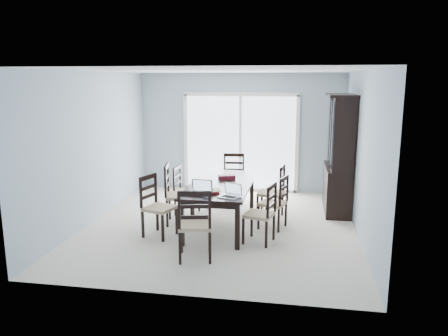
{
  "coord_description": "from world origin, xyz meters",
  "views": [
    {
      "loc": [
        1.24,
        -7.02,
        2.47
      ],
      "look_at": [
        0.05,
        0.0,
        1.01
      ],
      "focal_mm": 35.0,
      "sensor_mm": 36.0,
      "label": 1
    }
  ],
  "objects_px": {
    "chair_left_mid": "(174,188)",
    "chair_right_far": "(276,186)",
    "laptop_dark": "(199,192)",
    "chair_left_near": "(154,199)",
    "laptop_silver": "(229,194)",
    "chair_end_far": "(234,172)",
    "game_box": "(227,177)",
    "dining_table": "(221,188)",
    "chair_end_near": "(195,217)",
    "chair_left_far": "(182,185)",
    "hot_tub": "(238,159)",
    "china_hutch": "(339,155)",
    "chair_right_mid": "(278,197)",
    "cell_phone": "(207,198)",
    "chair_right_near": "(265,207)"
  },
  "relations": [
    {
      "from": "chair_left_mid",
      "to": "chair_right_far",
      "type": "bearing_deg",
      "value": 97.74
    },
    {
      "from": "laptop_dark",
      "to": "chair_left_mid",
      "type": "bearing_deg",
      "value": 135.03
    },
    {
      "from": "chair_left_near",
      "to": "laptop_dark",
      "type": "height_order",
      "value": "chair_left_near"
    },
    {
      "from": "chair_left_mid",
      "to": "laptop_silver",
      "type": "distance_m",
      "value": 1.41
    },
    {
      "from": "chair_left_near",
      "to": "chair_left_mid",
      "type": "xyz_separation_m",
      "value": [
        0.14,
        0.62,
        0.04
      ]
    },
    {
      "from": "chair_end_far",
      "to": "game_box",
      "type": "bearing_deg",
      "value": 87.4
    },
    {
      "from": "dining_table",
      "to": "chair_left_near",
      "type": "relative_size",
      "value": 1.95
    },
    {
      "from": "chair_end_near",
      "to": "chair_end_far",
      "type": "relative_size",
      "value": 1.06
    },
    {
      "from": "chair_left_far",
      "to": "hot_tub",
      "type": "relative_size",
      "value": 0.52
    },
    {
      "from": "chair_left_far",
      "to": "laptop_dark",
      "type": "height_order",
      "value": "chair_left_far"
    },
    {
      "from": "china_hutch",
      "to": "chair_left_mid",
      "type": "bearing_deg",
      "value": -156.31
    },
    {
      "from": "chair_end_near",
      "to": "hot_tub",
      "type": "distance_m",
      "value": 5.15
    },
    {
      "from": "hot_tub",
      "to": "laptop_dark",
      "type": "bearing_deg",
      "value": -89.6
    },
    {
      "from": "chair_right_mid",
      "to": "chair_left_far",
      "type": "bearing_deg",
      "value": 89.76
    },
    {
      "from": "chair_end_near",
      "to": "cell_phone",
      "type": "xyz_separation_m",
      "value": [
        0.05,
        0.52,
        0.13
      ]
    },
    {
      "from": "chair_right_mid",
      "to": "chair_right_far",
      "type": "xyz_separation_m",
      "value": [
        -0.06,
        0.55,
        0.05
      ]
    },
    {
      "from": "cell_phone",
      "to": "hot_tub",
      "type": "relative_size",
      "value": 0.05
    },
    {
      "from": "hot_tub",
      "to": "chair_left_far",
      "type": "bearing_deg",
      "value": -101.36
    },
    {
      "from": "dining_table",
      "to": "chair_left_far",
      "type": "relative_size",
      "value": 2.13
    },
    {
      "from": "dining_table",
      "to": "chair_right_mid",
      "type": "height_order",
      "value": "chair_right_mid"
    },
    {
      "from": "chair_end_far",
      "to": "laptop_silver",
      "type": "relative_size",
      "value": 3.24
    },
    {
      "from": "chair_right_mid",
      "to": "laptop_silver",
      "type": "bearing_deg",
      "value": 160.11
    },
    {
      "from": "chair_right_far",
      "to": "chair_end_far",
      "type": "distance_m",
      "value": 1.37
    },
    {
      "from": "china_hutch",
      "to": "chair_end_far",
      "type": "height_order",
      "value": "china_hutch"
    },
    {
      "from": "chair_left_far",
      "to": "cell_phone",
      "type": "xyz_separation_m",
      "value": [
        0.79,
        -1.59,
        0.21
      ]
    },
    {
      "from": "dining_table",
      "to": "game_box",
      "type": "relative_size",
      "value": 7.62
    },
    {
      "from": "chair_left_mid",
      "to": "chair_right_mid",
      "type": "bearing_deg",
      "value": 80.07
    },
    {
      "from": "chair_left_near",
      "to": "chair_end_near",
      "type": "height_order",
      "value": "chair_end_near"
    },
    {
      "from": "chair_right_near",
      "to": "chair_right_far",
      "type": "xyz_separation_m",
      "value": [
        0.1,
        1.25,
        0.03
      ]
    },
    {
      "from": "chair_left_far",
      "to": "chair_end_far",
      "type": "height_order",
      "value": "chair_end_far"
    },
    {
      "from": "chair_left_far",
      "to": "chair_right_mid",
      "type": "bearing_deg",
      "value": 76.56
    },
    {
      "from": "chair_left_near",
      "to": "laptop_silver",
      "type": "relative_size",
      "value": 3.25
    },
    {
      "from": "chair_right_far",
      "to": "chair_left_far",
      "type": "bearing_deg",
      "value": 96.42
    },
    {
      "from": "chair_right_near",
      "to": "laptop_silver",
      "type": "relative_size",
      "value": 3.11
    },
    {
      "from": "game_box",
      "to": "chair_left_mid",
      "type": "bearing_deg",
      "value": -160.26
    },
    {
      "from": "chair_right_far",
      "to": "cell_phone",
      "type": "xyz_separation_m",
      "value": [
        -0.93,
        -1.57,
        0.16
      ]
    },
    {
      "from": "chair_end_near",
      "to": "laptop_silver",
      "type": "height_order",
      "value": "chair_end_near"
    },
    {
      "from": "china_hutch",
      "to": "laptop_dark",
      "type": "height_order",
      "value": "china_hutch"
    },
    {
      "from": "dining_table",
      "to": "hot_tub",
      "type": "bearing_deg",
      "value": 93.42
    },
    {
      "from": "game_box",
      "to": "hot_tub",
      "type": "relative_size",
      "value": 0.14
    },
    {
      "from": "china_hutch",
      "to": "cell_phone",
      "type": "bearing_deg",
      "value": -132.51
    },
    {
      "from": "dining_table",
      "to": "laptop_dark",
      "type": "height_order",
      "value": "laptop_dark"
    },
    {
      "from": "laptop_dark",
      "to": "laptop_silver",
      "type": "distance_m",
      "value": 0.46
    },
    {
      "from": "chair_left_mid",
      "to": "chair_right_mid",
      "type": "xyz_separation_m",
      "value": [
        1.78,
        0.02,
        -0.09
      ]
    },
    {
      "from": "chair_right_near",
      "to": "cell_phone",
      "type": "relative_size",
      "value": 11.0
    },
    {
      "from": "chair_left_near",
      "to": "chair_left_mid",
      "type": "relative_size",
      "value": 0.94
    },
    {
      "from": "chair_left_near",
      "to": "chair_left_far",
      "type": "bearing_deg",
      "value": -168.35
    },
    {
      "from": "chair_right_near",
      "to": "game_box",
      "type": "distance_m",
      "value": 1.26
    },
    {
      "from": "chair_end_far",
      "to": "game_box",
      "type": "relative_size",
      "value": 3.91
    },
    {
      "from": "chair_right_mid",
      "to": "china_hutch",
      "type": "bearing_deg",
      "value": -23.6
    }
  ]
}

